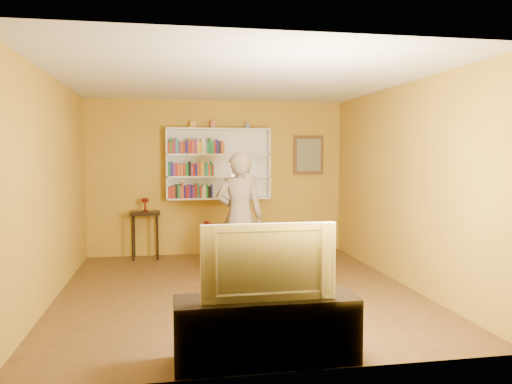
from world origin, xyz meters
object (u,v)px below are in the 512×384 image
armchair (235,245)px  person (240,216)px  console_table (145,220)px  ruby_lustre (145,202)px  tv_cabinet (266,329)px  bookshelf (218,164)px  television (266,260)px

armchair → person: size_ratio=0.45×
console_table → person: person is taller
console_table → ruby_lustre: 0.30m
console_table → tv_cabinet: bearing=-75.3°
tv_cabinet → armchair: bearing=86.6°
bookshelf → armchair: bearing=-83.7°
armchair → ruby_lustre: bearing=-45.0°
person → television: bearing=100.2°
bookshelf → television: 4.72m
person → tv_cabinet: size_ratio=1.16×
bookshelf → tv_cabinet: (-0.07, -4.66, -1.32)m
console_table → armchair: size_ratio=0.99×
television → tv_cabinet: bearing=-179.9°
console_table → television: bearing=-75.3°
bookshelf → tv_cabinet: size_ratio=1.16×
television → armchair: bearing=86.7°
television → ruby_lustre: bearing=104.7°
ruby_lustre → tv_cabinet: ruby_lustre is taller
tv_cabinet → television: bearing=0.0°
armchair → television: bearing=78.2°
bookshelf → console_table: bookshelf is taller
ruby_lustre → person: 2.18m
bookshelf → tv_cabinet: bearing=-90.9°
armchair → television: television is taller
console_table → ruby_lustre: (0.00, -0.00, 0.30)m
console_table → ruby_lustre: size_ratio=3.50×
armchair → tv_cabinet: 3.48m
ruby_lustre → armchair: size_ratio=0.28×
bookshelf → person: 1.99m
tv_cabinet → television: television is taller
person → television: 2.81m
ruby_lustre → armchair: 1.83m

